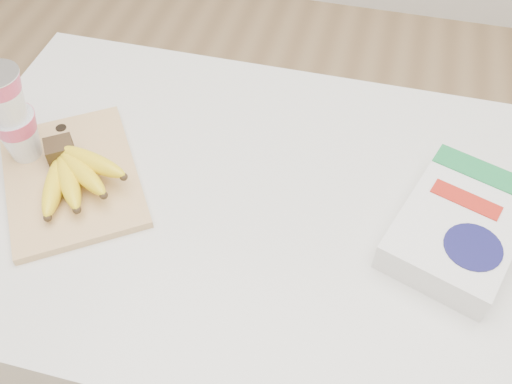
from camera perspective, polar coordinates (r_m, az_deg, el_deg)
table at (r=1.32m, az=-0.40°, el=-12.21°), size 1.10×0.74×0.83m
cutting_board at (r=1.05m, az=-17.94°, el=1.40°), size 0.35×0.37×0.02m
bananas at (r=1.01m, az=-17.86°, el=1.88°), size 0.18×0.18×0.06m
yogurt_stack at (r=1.05m, az=-23.35°, el=7.24°), size 0.08×0.08×0.18m
cereal_box at (r=0.96m, az=19.70°, el=-3.20°), size 0.25×0.30×0.06m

